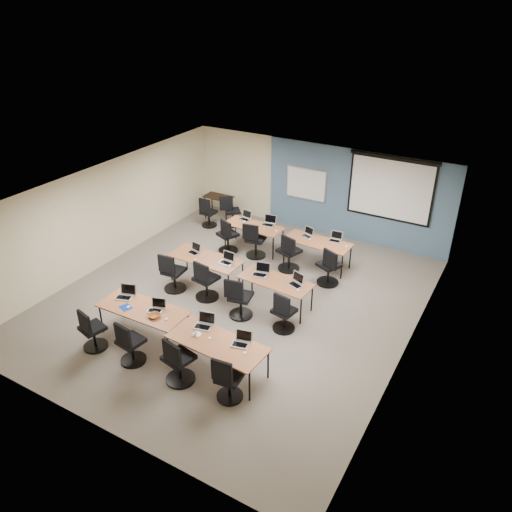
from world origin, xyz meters
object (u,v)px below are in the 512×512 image
Objects in this scene: task_chair_3 at (228,382)px; task_chair_6 at (239,301)px; laptop_5 at (227,260)px; spare_chair_b at (208,215)px; training_table_mid_right at (275,282)px; task_chair_10 at (289,255)px; task_chair_5 at (205,283)px; task_chair_2 at (178,364)px; task_chair_7 at (283,315)px; projector_screen at (391,185)px; training_table_front_right at (217,344)px; training_table_mid_left at (206,259)px; laptop_1 at (157,307)px; training_table_back_right at (318,243)px; laptop_4 at (194,250)px; laptop_7 at (296,282)px; training_table_back_left at (254,227)px; task_chair_11 at (329,269)px; laptop_2 at (204,323)px; laptop_9 at (269,222)px; laptop_0 at (126,294)px; task_chair_4 at (173,275)px; whiteboard at (306,184)px; laptop_8 at (245,217)px; laptop_10 at (308,234)px; training_table_front_left at (143,310)px; laptop_11 at (335,238)px; laptop_3 at (242,341)px; task_chair_0 at (92,333)px; task_chair_9 at (255,243)px; task_chair_1 at (130,346)px.

task_chair_6 is (-1.17, 2.29, 0.02)m from task_chair_3.
spare_chair_b is at bearing 135.14° from laptop_5.
task_chair_10 is (-0.51, 1.71, -0.25)m from training_table_mid_right.
task_chair_2 is at bearing -56.30° from task_chair_5.
task_chair_7 reaches higher than training_table_mid_right.
projector_screen is 6.96m from training_table_front_right.
projector_screen is 3.41m from task_chair_10.
laptop_1 is at bearing -78.83° from training_table_mid_left.
projector_screen is 2.31× the size of task_chair_2.
training_table_back_right is 3.22m from laptop_4.
task_chair_5 is 3.13× the size of laptop_7.
task_chair_6 is at bearing -62.90° from training_table_back_left.
laptop_5 is 0.32× the size of task_chair_11.
laptop_2 is 4.92m from laptop_9.
laptop_0 is at bearing -94.52° from training_table_back_left.
laptop_4 is at bearing 76.16° from task_chair_4.
whiteboard is 5.15m from task_chair_6.
task_chair_7 reaches higher than spare_chair_b.
laptop_8 is (-2.81, 2.47, -0.00)m from laptop_7.
training_table_front_right is at bearing -66.63° from laptop_10.
training_table_back_left is 1.95m from training_table_back_right.
task_chair_4 is at bearing -115.82° from laptop_9.
spare_chair_b is at bearing 110.05° from training_table_front_left.
laptop_2 is (-0.50, 0.30, 0.11)m from training_table_front_right.
training_table_mid_right is 1.02× the size of training_table_back_left.
task_chair_5 is at bearing -94.27° from whiteboard.
task_chair_10 is 1.09× the size of spare_chair_b.
laptop_10 is at bearing 163.12° from task_chair_11.
training_table_mid_left is 0.90m from task_chair_4.
training_table_front_right is at bearing -98.94° from laptop_11.
training_table_mid_left is 5.72× the size of laptop_3.
task_chair_4 reaches higher than task_chair_0.
task_chair_11 reaches higher than task_chair_4.
laptop_9 reaches higher than laptop_4.
task_chair_9 is (-1.75, 4.42, -0.26)m from training_table_front_right.
laptop_8 is (-2.43, 5.08, 0.10)m from training_table_front_right.
task_chair_2 is at bearing -83.41° from whiteboard.
laptop_3 reaches higher than training_table_front_left.
laptop_8 is at bearing 101.95° from task_chair_0.
task_chair_1 reaches higher than laptop_7.
projector_screen is 5.56m from laptop_4.
training_table_mid_right is 2.59m from task_chair_4.
training_table_front_left is 4.66m from training_table_back_left.
training_table_front_right is 5.00m from laptop_10.
laptop_0 is 1.66m from task_chair_4.
laptop_5 is 2.20m from task_chair_7.
laptop_0 is 3.41m from task_chair_7.
whiteboard is 1.22× the size of task_chair_10.
task_chair_10 is at bearing 72.52° from task_chair_5.
spare_chair_b is at bearing 132.04° from task_chair_2.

